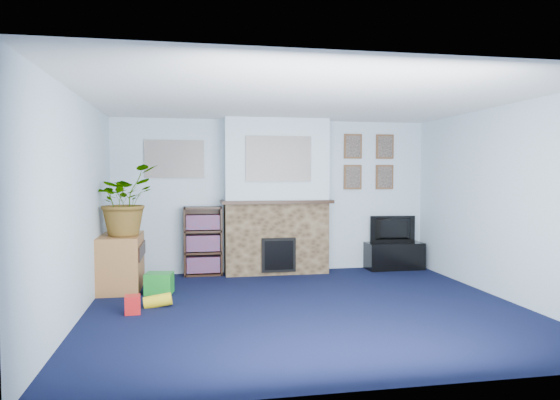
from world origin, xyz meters
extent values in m
cube|color=black|center=(0.00, 0.00, 0.00)|extent=(5.00, 4.50, 0.01)
cube|color=white|center=(0.00, 0.00, 2.40)|extent=(5.00, 4.50, 0.01)
cube|color=silver|center=(0.00, 2.25, 1.20)|extent=(5.00, 0.04, 2.40)
cube|color=silver|center=(0.00, -2.25, 1.20)|extent=(5.00, 0.04, 2.40)
cube|color=silver|center=(-2.50, 0.00, 1.20)|extent=(0.04, 4.50, 2.40)
cube|color=silver|center=(2.50, 0.00, 1.20)|extent=(0.04, 4.50, 2.40)
cube|color=brown|center=(0.00, 2.05, 0.55)|extent=(1.60, 0.40, 1.10)
cube|color=brown|center=(0.00, 2.05, 1.75)|extent=(1.60, 0.40, 1.30)
cube|color=brown|center=(0.00, 2.02, 1.12)|extent=(1.72, 0.50, 0.05)
cube|color=brown|center=(0.00, 1.84, 0.32)|extent=(0.52, 0.08, 0.52)
cube|color=brown|center=(0.00, 1.80, 0.32)|extent=(0.44, 0.02, 0.44)
cube|color=gray|center=(0.00, 1.84, 1.78)|extent=(1.00, 0.03, 0.68)
cube|color=gray|center=(-1.55, 2.23, 1.78)|extent=(0.90, 0.03, 0.58)
cube|color=brown|center=(1.30, 2.23, 2.00)|extent=(0.30, 0.03, 0.40)
cube|color=brown|center=(1.85, 2.23, 2.00)|extent=(0.30, 0.03, 0.40)
cube|color=brown|center=(1.30, 2.23, 1.50)|extent=(0.30, 0.03, 0.40)
cube|color=brown|center=(1.85, 2.23, 1.50)|extent=(0.30, 0.03, 0.40)
cube|color=black|center=(1.95, 2.03, 0.23)|extent=(0.92, 0.39, 0.43)
imported|color=black|center=(1.95, 2.05, 0.65)|extent=(0.75, 0.17, 0.43)
cube|color=black|center=(-1.13, 2.23, 0.53)|extent=(0.58, 0.02, 1.05)
cube|color=black|center=(-1.40, 2.10, 0.53)|extent=(0.03, 0.28, 1.05)
cube|color=black|center=(-0.85, 2.10, 0.53)|extent=(0.03, 0.28, 1.05)
cube|color=black|center=(-1.13, 2.10, 0.01)|extent=(0.56, 0.28, 0.03)
cube|color=black|center=(-1.13, 2.10, 0.35)|extent=(0.56, 0.28, 0.03)
cube|color=black|center=(-1.13, 2.10, 0.68)|extent=(0.56, 0.28, 0.03)
cube|color=black|center=(-1.13, 2.10, 1.04)|extent=(0.56, 0.28, 0.03)
cube|color=black|center=(-1.13, 2.09, 0.17)|extent=(0.50, 0.22, 0.24)
cube|color=black|center=(-1.13, 2.09, 0.50)|extent=(0.50, 0.22, 0.24)
cube|color=black|center=(-1.13, 2.09, 0.82)|extent=(0.50, 0.22, 0.22)
cube|color=#996131|center=(-2.24, 1.35, 0.35)|extent=(0.53, 0.95, 0.74)
imported|color=#26661E|center=(-2.19, 1.30, 1.21)|extent=(1.04, 1.09, 0.94)
cube|color=gold|center=(-0.08, 2.00, 1.22)|extent=(0.10, 0.06, 0.14)
cylinder|color=#B2BFC6|center=(0.27, 2.00, 1.23)|extent=(0.04, 0.04, 0.14)
sphere|color=slate|center=(-0.56, 2.00, 1.22)|extent=(0.12, 0.12, 0.12)
cylinder|color=red|center=(0.62, 2.00, 1.21)|extent=(0.06, 0.06, 0.12)
cube|color=#198C26|center=(-1.72, 1.00, 0.14)|extent=(0.38, 0.32, 0.27)
sphere|color=blue|center=(-2.33, 1.01, 0.09)|extent=(0.18, 0.18, 0.18)
cube|color=red|center=(-1.96, 0.10, 0.11)|extent=(0.18, 0.18, 0.20)
cylinder|color=yellow|center=(-1.70, 0.34, 0.07)|extent=(0.33, 0.15, 0.19)
camera|label=1|loc=(-1.33, -5.57, 1.55)|focal=32.00mm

